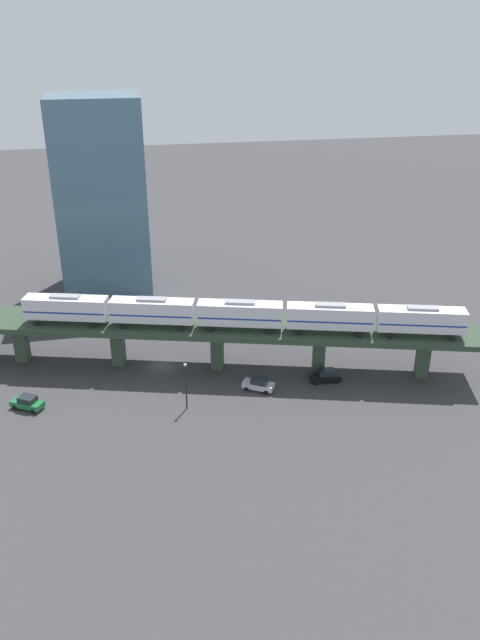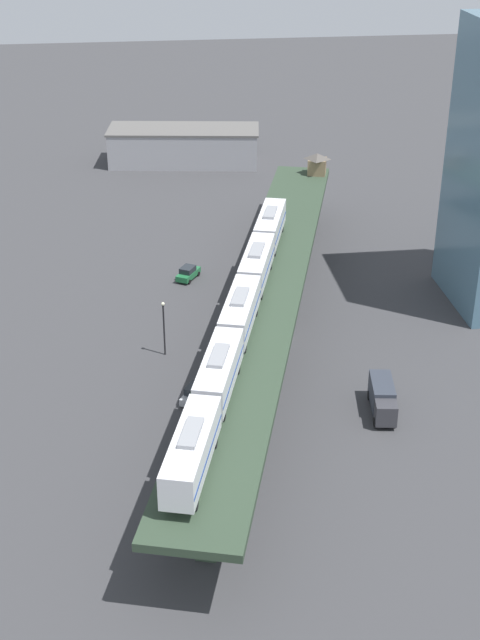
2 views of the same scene
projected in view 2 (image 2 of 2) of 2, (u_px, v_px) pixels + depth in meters
name	position (u px, v px, depth m)	size (l,w,h in m)	color
ground_plane	(267.00, 339.00, 109.30)	(400.00, 400.00, 0.00)	#38383A
elevated_viaduct	(267.00, 294.00, 106.27)	(33.75, 90.69, 7.22)	#2C3D2C
subway_train	(240.00, 311.00, 94.46)	(20.11, 60.70, 4.45)	silver
signal_hut	(317.00, 163.00, 142.27)	(3.99, 3.99, 3.40)	#8C7251
street_car_silver	(196.00, 393.00, 96.55)	(3.79, 4.70, 1.89)	#B7BABF
street_car_black	(207.00, 447.00, 87.77)	(2.26, 4.54, 1.89)	black
street_car_green	(188.00, 273.00, 124.32)	(3.79, 4.70, 1.89)	#1E6638
delivery_truck	(383.00, 398.00, 94.20)	(3.28, 7.45, 3.20)	#333338
street_lamp	(164.00, 324.00, 104.01)	(0.44, 0.44, 6.94)	black
warehouse_building	(184.00, 146.00, 170.15)	(29.71, 14.10, 6.80)	#99999E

